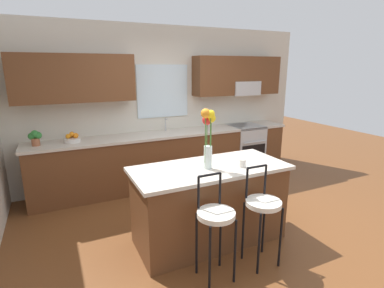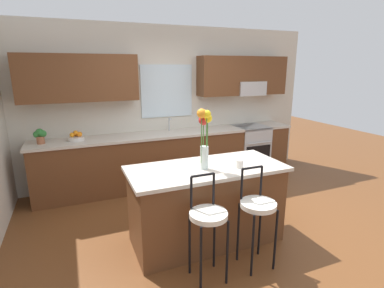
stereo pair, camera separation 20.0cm
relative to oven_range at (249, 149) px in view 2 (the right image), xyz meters
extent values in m
plane|color=brown|center=(-1.56, -1.68, -0.46)|extent=(14.00, 14.00, 0.00)
cube|color=beige|center=(-1.56, 0.38, 0.89)|extent=(5.60, 0.12, 2.70)
cube|color=brown|center=(-2.99, 0.15, 1.39)|extent=(1.74, 0.34, 0.70)
cube|color=brown|center=(-0.13, 0.15, 1.39)|extent=(1.74, 0.34, 0.70)
cube|color=silver|center=(-1.56, 0.31, 1.14)|extent=(0.93, 0.03, 0.90)
cube|color=#B7BABC|center=(0.00, 0.12, 1.16)|extent=(0.56, 0.36, 0.26)
cube|color=brown|center=(-1.56, 0.02, -0.02)|extent=(4.50, 0.60, 0.88)
cube|color=beige|center=(-1.56, 0.02, 0.44)|extent=(4.56, 0.64, 0.04)
cube|color=#B7BABC|center=(-1.57, 0.02, 0.39)|extent=(0.54, 0.38, 0.11)
cylinder|color=#B7BABC|center=(-1.57, 0.18, 0.57)|extent=(0.02, 0.02, 0.22)
cylinder|color=#B7BABC|center=(-1.57, 0.12, 0.68)|extent=(0.02, 0.12, 0.02)
cube|color=#B7BABC|center=(0.00, 0.00, 0.00)|extent=(0.60, 0.60, 0.92)
cube|color=black|center=(0.00, -0.29, -0.06)|extent=(0.52, 0.02, 0.40)
cylinder|color=#B7BABC|center=(0.00, -0.33, 0.20)|extent=(0.50, 0.02, 0.02)
cube|color=brown|center=(-1.80, -1.85, -0.02)|extent=(1.70, 0.73, 0.88)
cube|color=beige|center=(-1.80, -1.85, 0.44)|extent=(1.78, 0.81, 0.04)
cylinder|color=black|center=(-2.21, -2.61, -0.13)|extent=(0.02, 0.02, 0.66)
cylinder|color=black|center=(-1.94, -2.61, -0.13)|extent=(0.02, 0.02, 0.66)
cylinder|color=black|center=(-2.21, -2.34, -0.13)|extent=(0.02, 0.02, 0.66)
cylinder|color=black|center=(-1.94, -2.34, -0.13)|extent=(0.02, 0.02, 0.66)
cylinder|color=silver|center=(-2.07, -2.48, 0.23)|extent=(0.36, 0.36, 0.05)
cylinder|color=black|center=(-2.19, -2.34, 0.41)|extent=(0.02, 0.02, 0.32)
cylinder|color=black|center=(-1.95, -2.34, 0.41)|extent=(0.02, 0.02, 0.32)
cylinder|color=black|center=(-2.07, -2.34, 0.57)|extent=(0.23, 0.02, 0.02)
cylinder|color=black|center=(-1.66, -2.61, -0.13)|extent=(0.02, 0.02, 0.66)
cylinder|color=black|center=(-1.39, -2.61, -0.13)|extent=(0.02, 0.02, 0.66)
cylinder|color=black|center=(-1.66, -2.34, -0.13)|extent=(0.02, 0.02, 0.66)
cylinder|color=black|center=(-1.39, -2.34, -0.13)|extent=(0.02, 0.02, 0.66)
cylinder|color=silver|center=(-1.52, -2.48, 0.23)|extent=(0.36, 0.36, 0.05)
cylinder|color=black|center=(-1.64, -2.34, 0.41)|extent=(0.02, 0.02, 0.32)
cylinder|color=black|center=(-1.40, -2.34, 0.41)|extent=(0.02, 0.02, 0.32)
cylinder|color=black|center=(-1.52, -2.34, 0.57)|extent=(0.23, 0.02, 0.02)
cylinder|color=silver|center=(-1.85, -1.90, 0.59)|extent=(0.09, 0.09, 0.26)
cylinder|color=#3D722D|center=(-1.81, -1.90, 0.78)|extent=(0.01, 0.01, 0.49)
sphere|color=yellow|center=(-1.81, -1.90, 1.02)|extent=(0.10, 0.10, 0.10)
cylinder|color=#3D722D|center=(-1.85, -1.87, 0.77)|extent=(0.01, 0.01, 0.46)
sphere|color=red|center=(-1.85, -1.87, 1.00)|extent=(0.11, 0.11, 0.11)
cylinder|color=#3D722D|center=(-1.89, -1.91, 0.81)|extent=(0.01, 0.01, 0.54)
sphere|color=orange|center=(-1.89, -1.91, 1.08)|extent=(0.10, 0.10, 0.10)
cylinder|color=#3D722D|center=(-1.84, -1.93, 0.81)|extent=(0.01, 0.01, 0.54)
sphere|color=yellow|center=(-1.84, -1.93, 1.08)|extent=(0.09, 0.09, 0.09)
cylinder|color=silver|center=(-1.47, -2.02, 0.51)|extent=(0.08, 0.08, 0.09)
cylinder|color=silver|center=(-3.12, 0.02, 0.49)|extent=(0.24, 0.24, 0.06)
sphere|color=orange|center=(-3.06, 0.02, 0.56)|extent=(0.08, 0.08, 0.08)
sphere|color=orange|center=(-3.12, 0.08, 0.56)|extent=(0.07, 0.07, 0.07)
sphere|color=orange|center=(-3.17, 0.02, 0.56)|extent=(0.07, 0.07, 0.07)
sphere|color=orange|center=(-3.12, 0.02, 0.59)|extent=(0.07, 0.07, 0.07)
cylinder|color=#9E5B3D|center=(-3.60, 0.02, 0.52)|extent=(0.11, 0.11, 0.11)
sphere|color=#2D7A33|center=(-3.60, 0.02, 0.63)|extent=(0.11, 0.11, 0.11)
sphere|color=#2D7A33|center=(-3.64, 0.03, 0.60)|extent=(0.10, 0.10, 0.10)
sphere|color=#2D7A33|center=(-3.56, 0.01, 0.61)|extent=(0.10, 0.10, 0.10)
camera|label=1|loc=(-3.35, -4.65, 1.56)|focal=27.84mm
camera|label=2|loc=(-3.17, -4.73, 1.56)|focal=27.84mm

